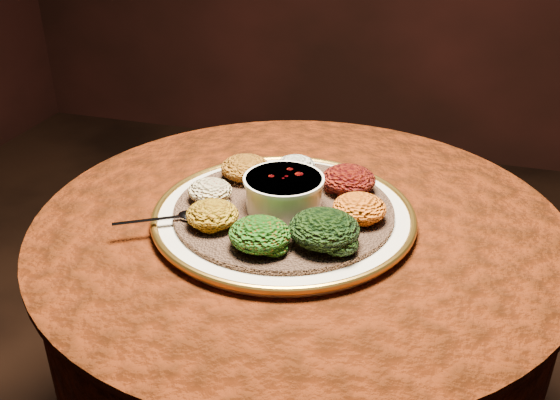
# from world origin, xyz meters

# --- Properties ---
(table) EXTENTS (0.96, 0.96, 0.73)m
(table) POSITION_xyz_m (0.00, 0.00, 0.55)
(table) COLOR black
(table) RESTS_ON ground
(platter) EXTENTS (0.58, 0.58, 0.02)m
(platter) POSITION_xyz_m (-0.02, -0.02, 0.75)
(platter) COLOR white
(platter) RESTS_ON table
(injera) EXTENTS (0.52, 0.52, 0.01)m
(injera) POSITION_xyz_m (-0.02, -0.02, 0.76)
(injera) COLOR brown
(injera) RESTS_ON platter
(stew_bowl) EXTENTS (0.14, 0.14, 0.06)m
(stew_bowl) POSITION_xyz_m (-0.02, -0.02, 0.80)
(stew_bowl) COLOR white
(stew_bowl) RESTS_ON injera
(spoon) EXTENTS (0.14, 0.09, 0.01)m
(spoon) POSITION_xyz_m (-0.18, -0.11, 0.77)
(spoon) COLOR silver
(spoon) RESTS_ON injera
(portion_ayib) EXTENTS (0.08, 0.07, 0.04)m
(portion_ayib) POSITION_xyz_m (-0.04, 0.11, 0.78)
(portion_ayib) COLOR white
(portion_ayib) RESTS_ON injera
(portion_kitfo) EXTENTS (0.10, 0.10, 0.05)m
(portion_kitfo) POSITION_xyz_m (0.07, 0.07, 0.79)
(portion_kitfo) COLOR black
(portion_kitfo) RESTS_ON injera
(portion_tikil) EXTENTS (0.09, 0.09, 0.04)m
(portion_tikil) POSITION_xyz_m (0.11, -0.02, 0.78)
(portion_tikil) COLOR #BF670F
(portion_tikil) RESTS_ON injera
(portion_gomen) EXTENTS (0.11, 0.11, 0.05)m
(portion_gomen) POSITION_xyz_m (0.07, -0.12, 0.79)
(portion_gomen) COLOR black
(portion_gomen) RESTS_ON injera
(portion_mixveg) EXTENTS (0.10, 0.09, 0.05)m
(portion_mixveg) POSITION_xyz_m (-0.02, -0.16, 0.79)
(portion_mixveg) COLOR maroon
(portion_mixveg) RESTS_ON injera
(portion_kik) EXTENTS (0.09, 0.08, 0.04)m
(portion_kik) POSITION_xyz_m (-0.12, -0.12, 0.78)
(portion_kik) COLOR #B2820F
(portion_kik) RESTS_ON injera
(portion_timatim) EXTENTS (0.08, 0.08, 0.04)m
(portion_timatim) POSITION_xyz_m (-0.16, -0.03, 0.78)
(portion_timatim) COLOR maroon
(portion_timatim) RESTS_ON injera
(portion_shiro) EXTENTS (0.10, 0.09, 0.05)m
(portion_shiro) POSITION_xyz_m (-0.13, 0.07, 0.78)
(portion_shiro) COLOR #965412
(portion_shiro) RESTS_ON injera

